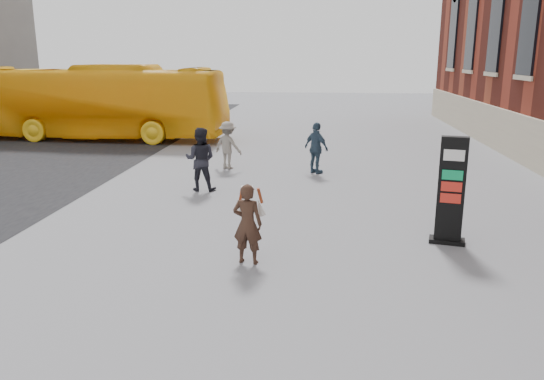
# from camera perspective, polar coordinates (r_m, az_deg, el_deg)

# --- Properties ---
(ground) EXTENTS (100.00, 100.00, 0.00)m
(ground) POSITION_cam_1_polar(r_m,az_deg,el_deg) (10.29, -5.69, -8.50)
(ground) COLOR #9E9EA3
(info_pylon) EXTENTS (0.81, 0.53, 2.34)m
(info_pylon) POSITION_cam_1_polar(r_m,az_deg,el_deg) (11.92, 18.70, -0.10)
(info_pylon) COLOR black
(info_pylon) RESTS_ON ground
(woman) EXTENTS (0.66, 0.61, 1.60)m
(woman) POSITION_cam_1_polar(r_m,az_deg,el_deg) (10.31, -2.64, -3.54)
(woman) COLOR #382119
(woman) RESTS_ON ground
(bus) EXTENTS (12.90, 3.63, 3.56)m
(bus) POSITION_cam_1_polar(r_m,az_deg,el_deg) (27.31, -18.54, 8.94)
(bus) COLOR yellow
(bus) RESTS_ON road
(pedestrian_a) EXTENTS (0.94, 0.74, 1.91)m
(pedestrian_a) POSITION_cam_1_polar(r_m,az_deg,el_deg) (16.04, -7.71, 3.30)
(pedestrian_a) COLOR black
(pedestrian_a) RESTS_ON ground
(pedestrian_b) EXTENTS (1.26, 1.05, 1.70)m
(pedestrian_b) POSITION_cam_1_polar(r_m,az_deg,el_deg) (19.10, -4.76, 4.82)
(pedestrian_b) COLOR gray
(pedestrian_b) RESTS_ON ground
(pedestrian_c) EXTENTS (1.05, 1.02, 1.76)m
(pedestrian_c) POSITION_cam_1_polar(r_m,az_deg,el_deg) (18.31, 4.79, 4.51)
(pedestrian_c) COLOR #344B5F
(pedestrian_c) RESTS_ON ground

